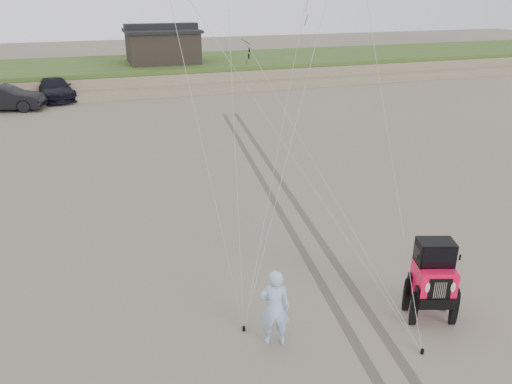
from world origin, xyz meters
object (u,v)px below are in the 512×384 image
truck_b (4,98)px  truck_c (54,88)px  cabin (162,45)px  jeep (432,289)px  man (275,308)px

truck_b → truck_c: size_ratio=0.93×
cabin → truck_c: cabin is taller
jeep → truck_c: bearing=125.3°
cabin → jeep: 37.62m
cabin → man: cabin is taller
truck_c → man: bearing=-91.7°
cabin → jeep: cabin is taller
truck_c → jeep: jeep is taller
jeep → man: bearing=-166.8°
jeep → man: (-4.11, 0.37, 0.14)m
man → cabin: bearing=-77.8°
cabin → man: bearing=-95.3°
cabin → truck_b: (-12.40, -8.06, -2.36)m
truck_b → truck_c: truck_b is taller
cabin → truck_c: size_ratio=1.12×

